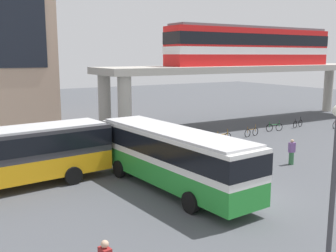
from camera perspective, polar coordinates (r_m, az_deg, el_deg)
ground_plane at (r=28.79m, az=-2.48°, el=-4.05°), size 120.00×120.00×0.00m
elevated_platform at (r=42.03m, az=11.67°, el=7.28°), size 32.62×5.83×6.00m
train at (r=42.09m, az=11.93°, el=11.13°), size 19.31×2.96×3.84m
bus_main at (r=20.88m, az=0.62°, el=-3.84°), size 3.42×11.21×3.22m
bus_secondary at (r=22.49m, az=-22.00°, el=-3.57°), size 11.25×3.68×3.22m
bicycle_black at (r=41.43m, az=17.99°, el=0.31°), size 1.75×0.48×1.04m
bicycle_brown at (r=35.78m, az=11.80°, el=-0.88°), size 1.78×0.30×1.04m
bicycle_orange at (r=33.15m, az=7.79°, el=-1.62°), size 1.79×0.12×1.04m
bicycle_green at (r=38.75m, az=14.89°, el=-0.18°), size 1.76×0.43×1.04m
bicycle_silver at (r=32.01m, az=4.44°, el=-1.97°), size 1.79×0.07×1.04m
pedestrian_by_bike_rack at (r=27.18m, az=17.19°, el=-3.64°), size 0.42×0.32×1.67m
lamp_post at (r=12.80m, az=22.52°, el=-7.24°), size 0.36×0.36×5.61m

